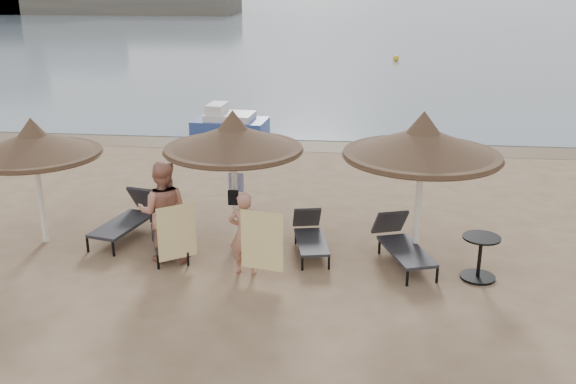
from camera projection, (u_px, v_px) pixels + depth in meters
name	position (u px, v px, depth m)	size (l,w,h in m)	color
ground	(236.00, 275.00, 11.70)	(160.00, 160.00, 0.00)	#95785A
sea	(347.00, 14.00, 86.93)	(200.00, 140.00, 0.03)	slate
wet_sand_strip	(291.00, 145.00, 20.54)	(200.00, 1.60, 0.01)	brown
palapa_left	(33.00, 144.00, 12.49)	(2.61, 2.61, 2.59)	white
palapa_center	(233.00, 138.00, 12.45)	(2.75, 2.75, 2.73)	white
palapa_right	(422.00, 143.00, 11.60)	(2.91, 2.91, 2.89)	white
lounger_far_left	(129.00, 217.00, 13.37)	(1.07, 2.06, 0.88)	black
lounger_near_left	(168.00, 230.00, 12.77)	(1.23, 1.92, 0.82)	black
lounger_near_right	(310.00, 235.00, 12.62)	(0.86, 1.72, 0.74)	black
lounger_far_right	(401.00, 243.00, 12.14)	(1.19, 1.97, 0.84)	black
side_table	(479.00, 259.00, 11.44)	(0.67, 0.67, 0.81)	black
person_left	(163.00, 204.00, 11.95)	(1.05, 0.68, 2.27)	tan
person_right	(245.00, 227.00, 11.46)	(0.84, 0.54, 1.82)	tan
towel_left	(177.00, 232.00, 11.72)	(0.61, 0.47, 1.05)	yellow
towel_right	(262.00, 241.00, 11.24)	(0.78, 0.18, 1.11)	yellow
bag_patterned	(236.00, 182.00, 12.93)	(0.31, 0.16, 0.37)	white
bag_dark	(233.00, 198.00, 12.68)	(0.22, 0.09, 0.30)	black
pedal_boat	(229.00, 125.00, 21.42)	(2.51, 1.60, 1.12)	#2B448F
buoy_mid	(396.00, 58.00, 40.15)	(0.38, 0.38, 0.38)	yellow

